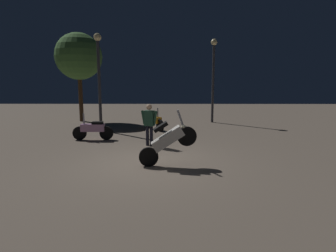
{
  "coord_description": "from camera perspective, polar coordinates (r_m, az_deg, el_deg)",
  "views": [
    {
      "loc": [
        0.65,
        -8.1,
        2.49
      ],
      "look_at": [
        0.59,
        0.74,
        1.0
      ],
      "focal_mm": 30.06,
      "sensor_mm": 36.0,
      "label": 1
    }
  ],
  "objects": [
    {
      "name": "streetlamp_near",
      "position": [
        13.86,
        -13.86,
        11.14
      ],
      "size": [
        0.36,
        0.36,
        4.57
      ],
      "color": "#38383D",
      "rests_on": "ground_plane"
    },
    {
      "name": "tree_left_bg",
      "position": [
        17.35,
        -17.66,
        13.24
      ],
      "size": [
        2.67,
        2.67,
        5.09
      ],
      "color": "#4C331E",
      "rests_on": "ground_plane"
    },
    {
      "name": "motorcycle_orange_parked_left",
      "position": [
        13.85,
        -2.86,
        1.03
      ],
      "size": [
        1.02,
        1.42,
        1.11
      ],
      "rotation": [
        0.0,
        0.0,
        5.31
      ],
      "color": "black",
      "rests_on": "ground_plane"
    },
    {
      "name": "streetlamp_far",
      "position": [
        16.29,
        9.19,
        11.21
      ],
      "size": [
        0.36,
        0.36,
        4.67
      ],
      "color": "#38383D",
      "rests_on": "ground_plane"
    },
    {
      "name": "person_rider_beside",
      "position": [
        10.46,
        -3.82,
        0.95
      ],
      "size": [
        0.65,
        0.34,
        1.57
      ],
      "rotation": [
        0.0,
        0.0,
        1.25
      ],
      "color": "black",
      "rests_on": "ground_plane"
    },
    {
      "name": "motorcycle_pink_parked_right",
      "position": [
        11.93,
        -14.96,
        -0.67
      ],
      "size": [
        1.66,
        0.33,
        1.11
      ],
      "rotation": [
        0.0,
        0.0,
        3.17
      ],
      "color": "black",
      "rests_on": "ground_plane"
    },
    {
      "name": "motorcycle_white_foreground",
      "position": [
        8.03,
        -0.08,
        -2.98
      ],
      "size": [
        1.66,
        0.4,
        1.63
      ],
      "rotation": [
        0.0,
        0.0,
        0.1
      ],
      "color": "black",
      "rests_on": "ground_plane"
    },
    {
      "name": "ground_plane",
      "position": [
        8.5,
        -4.04,
        -7.49
      ],
      "size": [
        40.0,
        40.0,
        0.0
      ],
      "primitive_type": "plane",
      "color": "#756656"
    }
  ]
}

